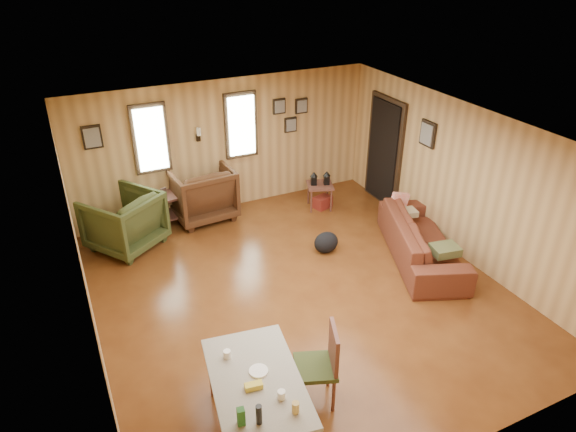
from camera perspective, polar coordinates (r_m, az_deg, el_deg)
name	(u,v)px	position (r m, az deg, el deg)	size (l,w,h in m)	color
room	(303,208)	(7.09, 1.67, 0.94)	(5.54, 6.04, 2.44)	brown
sofa	(423,234)	(8.25, 14.76, -1.90)	(2.25, 0.66, 0.88)	#602B1B
recliner_brown	(201,190)	(9.26, -9.64, 2.87)	(1.04, 0.98, 1.07)	#462815
recliner_green	(124,219)	(8.65, -17.79, -0.28)	(1.01, 0.94, 1.04)	#3A441E
end_table	(172,203)	(9.22, -12.79, 1.47)	(0.64, 0.60, 0.71)	brown
side_table	(320,183)	(9.49, 3.58, 3.66)	(0.59, 0.59, 0.74)	brown
cooler	(323,202)	(9.66, 3.86, 1.55)	(0.37, 0.31, 0.23)	maroon
backpack	(326,242)	(8.28, 4.25, -2.94)	(0.45, 0.37, 0.35)	black
sofa_pillows	(422,227)	(8.31, 14.70, -1.17)	(0.63, 1.71, 0.35)	brown
dining_table	(257,385)	(5.26, -3.52, -18.28)	(1.06, 1.54, 0.94)	gray
dining_chair	(323,362)	(5.66, 3.86, -15.83)	(0.56, 0.56, 0.97)	#3A441E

